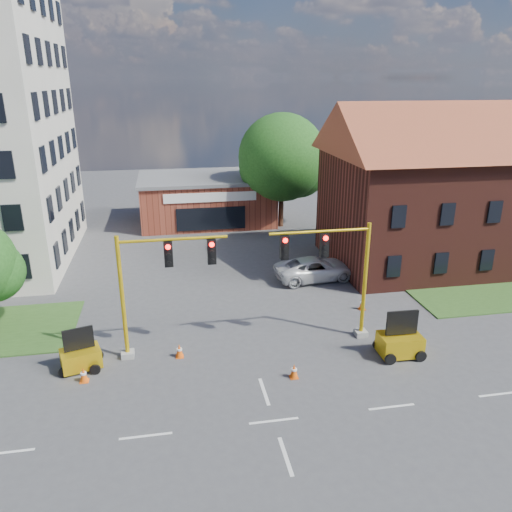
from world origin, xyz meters
name	(u,v)px	position (x,y,z in m)	size (l,w,h in m)	color
ground	(274,421)	(0.00, 0.00, 0.00)	(120.00, 120.00, 0.00)	#414143
lane_markings	(292,477)	(0.00, -3.00, 0.01)	(60.00, 36.00, 0.01)	silver
brick_shop	(207,199)	(0.00, 29.98, 2.16)	(12.40, 8.40, 4.30)	maroon
townhouse_row	(473,181)	(18.00, 16.00, 5.93)	(21.00, 11.00, 11.50)	#4D1F17
tree_large	(286,160)	(6.89, 27.08, 6.01)	(8.11, 7.72, 10.13)	#382114
signal_mast_west	(157,281)	(-4.36, 6.00, 3.92)	(5.30, 0.60, 6.20)	gray
signal_mast_east	(335,269)	(4.36, 6.00, 3.92)	(5.30, 0.60, 6.20)	gray
trailer_west	(81,357)	(-8.07, 5.35, 0.63)	(2.02, 1.63, 2.00)	gold
trailer_east	(400,342)	(7.10, 3.79, 0.72)	(2.04, 1.38, 2.29)	gold
cone_a	(84,375)	(-7.81, 4.20, 0.34)	(0.40, 0.40, 0.70)	#E8530C
cone_b	(179,351)	(-3.51, 5.55, 0.34)	(0.40, 0.40, 0.70)	#E8530C
cone_c	(294,371)	(1.54, 2.82, 0.34)	(0.40, 0.40, 0.70)	#E8530C
cone_d	(362,304)	(7.26, 9.00, 0.34)	(0.40, 0.40, 0.70)	#E8530C
pickup_white	(315,269)	(5.89, 14.01, 0.76)	(2.51, 5.45, 1.52)	white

